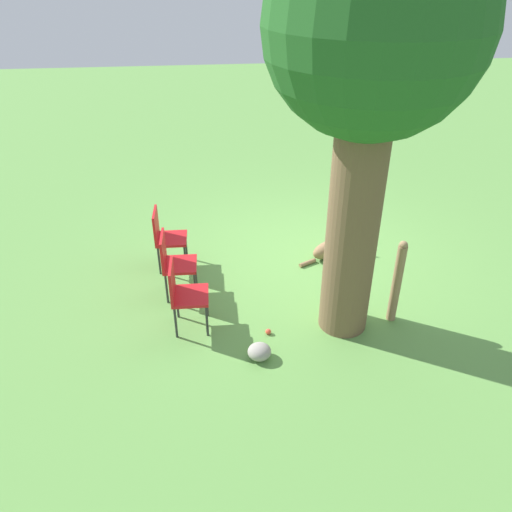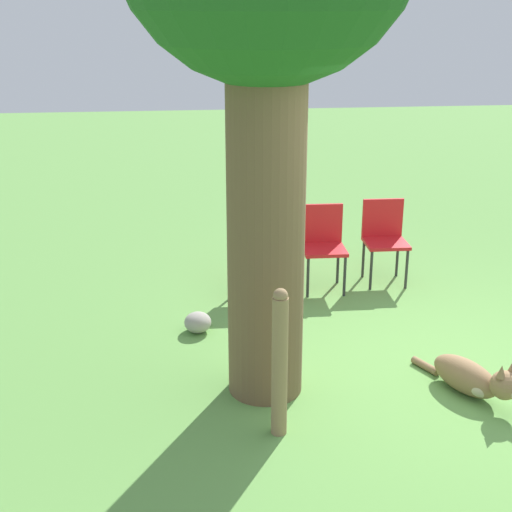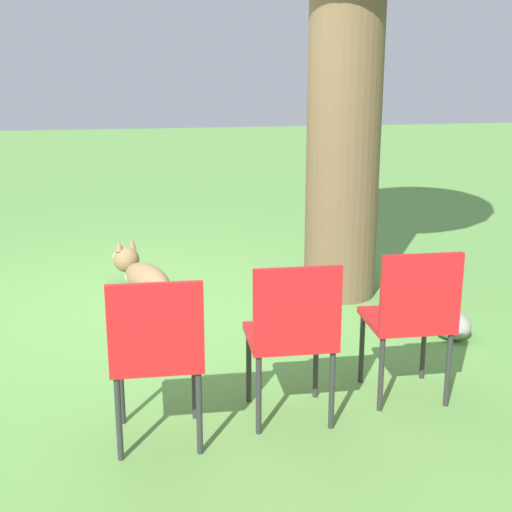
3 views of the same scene
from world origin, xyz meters
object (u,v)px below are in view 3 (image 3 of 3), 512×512
(red_chair_2, at_px, (412,313))
(red_chair_0, at_px, (157,349))
(red_chair_1, at_px, (293,330))
(tennis_ball, at_px, (389,329))
(fence_post, at_px, (318,212))
(dog, at_px, (142,275))

(red_chair_2, bearing_deg, red_chair_0, 102.00)
(red_chair_1, height_order, tennis_ball, red_chair_1)
(tennis_ball, bearing_deg, fence_post, -175.70)
(red_chair_2, bearing_deg, red_chair_1, 102.00)
(dog, height_order, red_chair_2, red_chair_2)
(dog, relative_size, fence_post, 0.91)
(red_chair_0, bearing_deg, dog, 2.20)
(red_chair_0, distance_m, tennis_ball, 2.11)
(tennis_ball, bearing_deg, red_chair_0, -53.29)
(tennis_ball, bearing_deg, red_chair_1, -40.88)
(dog, height_order, tennis_ball, dog)
(dog, bearing_deg, red_chair_0, 153.98)
(dog, xyz_separation_m, red_chair_1, (2.31, 0.72, 0.37))
(red_chair_0, relative_size, red_chair_1, 1.00)
(fence_post, bearing_deg, red_chair_0, -28.90)
(red_chair_1, bearing_deg, red_chair_2, -78.00)
(fence_post, height_order, red_chair_1, fence_post)
(fence_post, distance_m, red_chair_1, 2.77)
(tennis_ball, bearing_deg, dog, -126.00)
(red_chair_1, bearing_deg, red_chair_0, 102.00)
(fence_post, xyz_separation_m, tennis_ball, (1.54, 0.12, -0.52))
(fence_post, xyz_separation_m, red_chair_2, (2.51, -0.14, -0.04))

